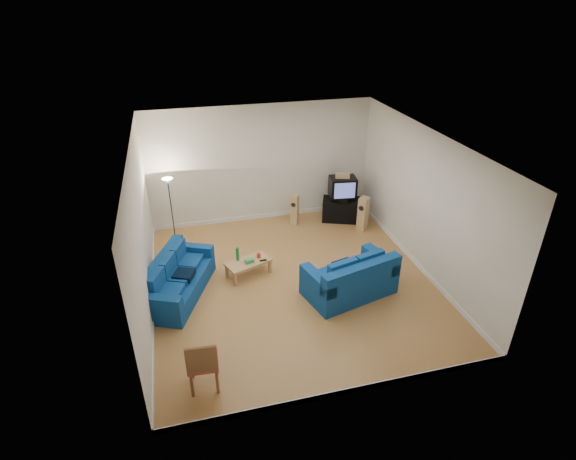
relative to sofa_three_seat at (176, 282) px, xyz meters
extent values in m
cube|color=brown|center=(2.50, -0.19, -0.31)|extent=(6.00, 6.50, 0.01)
cube|color=white|center=(2.50, -0.19, 2.89)|extent=(6.00, 6.50, 0.01)
cube|color=white|center=(2.50, 3.06, 1.29)|extent=(6.00, 0.01, 3.20)
cube|color=white|center=(2.50, -3.44, 1.29)|extent=(6.00, 0.01, 3.20)
cube|color=white|center=(-0.50, -0.19, 1.29)|extent=(0.01, 6.50, 3.20)
cube|color=white|center=(5.50, -0.19, 1.29)|extent=(0.01, 6.50, 3.20)
cube|color=white|center=(2.50, 3.05, -0.25)|extent=(6.00, 0.02, 0.12)
cube|color=white|center=(2.50, -3.43, -0.25)|extent=(6.00, 0.02, 0.12)
cube|color=white|center=(-0.49, -0.19, -0.25)|extent=(0.02, 6.50, 0.12)
cube|color=white|center=(5.49, -0.19, -0.25)|extent=(0.02, 6.50, 0.12)
cube|color=navy|center=(0.05, -0.02, -0.10)|extent=(1.72, 2.35, 0.41)
cube|color=navy|center=(-0.27, 0.12, 0.31)|extent=(1.06, 2.06, 0.42)
cube|color=navy|center=(0.44, 0.86, 0.22)|extent=(0.94, 0.57, 0.23)
cube|color=navy|center=(-0.34, -0.91, 0.22)|extent=(0.94, 0.57, 0.23)
cube|color=black|center=(0.19, -0.08, 0.20)|extent=(0.52, 0.52, 0.12)
cube|color=navy|center=(3.56, -0.89, -0.08)|extent=(2.05, 1.47, 0.46)
cube|color=navy|center=(3.66, -1.27, 0.38)|extent=(1.85, 0.70, 0.47)
cube|color=navy|center=(2.78, -1.09, 0.28)|extent=(0.49, 1.06, 0.26)
cube|color=navy|center=(4.34, -0.68, 0.28)|extent=(0.49, 1.06, 0.26)
cube|color=black|center=(3.52, -0.73, 0.26)|extent=(0.53, 0.53, 0.13)
cube|color=tan|center=(1.61, 0.33, 0.03)|extent=(1.11, 0.82, 0.05)
cube|color=tan|center=(1.26, -0.02, -0.15)|extent=(0.08, 0.08, 0.31)
cube|color=tan|center=(1.12, 0.35, -0.15)|extent=(0.08, 0.08, 0.31)
cube|color=tan|center=(2.10, 0.30, -0.15)|extent=(0.08, 0.08, 0.31)
cube|color=tan|center=(1.96, 0.67, -0.15)|extent=(0.08, 0.08, 0.31)
cylinder|color=#197233|center=(1.40, 0.43, 0.21)|extent=(0.08, 0.08, 0.32)
cube|color=green|center=(1.63, 0.26, 0.09)|extent=(0.22, 0.15, 0.08)
cylinder|color=red|center=(1.87, 0.41, 0.11)|extent=(0.09, 0.09, 0.12)
cube|color=black|center=(1.94, 0.26, 0.06)|extent=(0.16, 0.06, 0.02)
cube|color=black|center=(4.60, 2.39, 0.00)|extent=(1.15, 0.89, 0.62)
cube|color=black|center=(4.57, 2.35, 0.36)|extent=(0.56, 0.54, 0.10)
cube|color=black|center=(4.61, 2.40, 0.68)|extent=(0.76, 0.60, 0.54)
cube|color=#434893|center=(4.57, 2.13, 0.68)|extent=(0.56, 0.09, 0.43)
cube|color=tan|center=(4.58, 2.38, 1.02)|extent=(0.41, 0.26, 0.13)
cube|color=tan|center=(3.29, 2.51, 0.11)|extent=(0.29, 0.31, 0.83)
cylinder|color=black|center=(3.22, 2.40, 0.31)|extent=(0.11, 0.08, 0.12)
cube|color=tan|center=(4.95, 1.70, 0.16)|extent=(0.35, 0.34, 0.93)
cylinder|color=black|center=(4.85, 1.60, 0.38)|extent=(0.10, 0.12, 0.14)
cylinder|color=black|center=(0.05, 2.51, -0.30)|extent=(0.21, 0.21, 0.03)
cylinder|color=black|center=(0.05, 2.51, 0.49)|extent=(0.03, 0.03, 1.55)
cone|color=white|center=(0.05, 2.51, 1.29)|extent=(0.28, 0.28, 0.12)
cube|color=brown|center=(0.13, -2.85, -0.07)|extent=(0.05, 0.05, 0.49)
cube|color=brown|center=(0.16, -2.46, -0.07)|extent=(0.05, 0.05, 0.49)
cube|color=brown|center=(0.53, -2.88, -0.07)|extent=(0.05, 0.05, 0.49)
cube|color=brown|center=(0.56, -2.48, -0.07)|extent=(0.05, 0.05, 0.49)
cube|color=brown|center=(0.35, -2.67, 0.20)|extent=(0.52, 0.52, 0.07)
cube|color=brown|center=(0.33, -2.89, 0.46)|extent=(0.49, 0.08, 0.49)
camera|label=1|loc=(0.33, -8.12, 5.48)|focal=28.00mm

